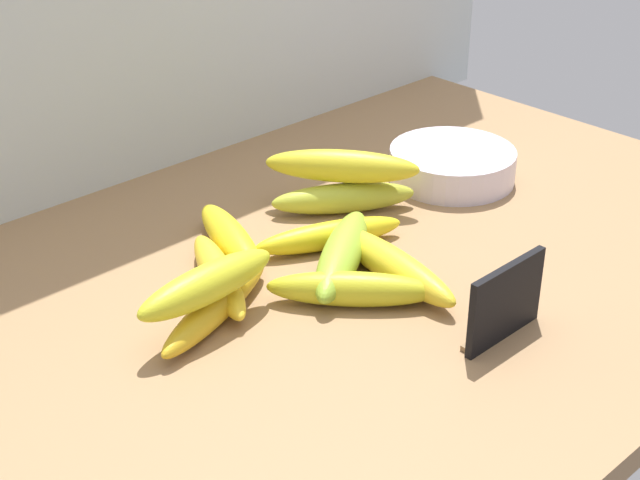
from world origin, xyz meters
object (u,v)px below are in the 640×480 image
banana_8 (207,284)px  banana_5 (219,275)px  chalkboard_sign (505,304)px  banana_2 (329,235)px  banana_0 (230,238)px  fruit_bowl (452,165)px  banana_3 (344,198)px  banana_6 (216,307)px  banana_1 (342,255)px  banana_4 (352,289)px  banana_9 (342,166)px  banana_7 (392,265)px

banana_8 → banana_5: bearing=44.2°
chalkboard_sign → banana_5: size_ratio=0.60×
banana_2 → banana_5: size_ratio=1.01×
banana_8 → banana_0: bearing=43.1°
fruit_bowl → banana_2: 25.45cm
banana_3 → banana_6: banana_3 is taller
chalkboard_sign → banana_6: bearing=130.4°
banana_1 → banana_3: size_ratio=1.09×
banana_3 → banana_5: (-23.12, -3.97, -0.18)cm
chalkboard_sign → banana_4: size_ratio=0.60×
banana_1 → banana_9: 16.35cm
banana_9 → banana_6: bearing=-161.1°
chalkboard_sign → fruit_bowl: (25.64, 27.70, -1.68)cm
banana_6 → banana_2: bearing=9.1°
banana_4 → banana_7: same height
banana_3 → banana_9: bearing=58.9°
banana_9 → banana_7: bearing=-117.3°
banana_4 → banana_8: (-13.81, 6.87, 3.37)cm
chalkboard_sign → banana_7: size_ratio=0.54×
banana_1 → banana_4: size_ratio=1.10×
banana_4 → banana_8: banana_8 is taller
banana_1 → banana_5: (-12.43, 6.54, -0.46)cm
banana_6 → banana_8: size_ratio=1.17×
banana_1 → banana_5: banana_1 is taller
fruit_bowl → banana_3: (-17.46, 3.20, -0.26)cm
banana_9 → banana_4: bearing=-132.0°
chalkboard_sign → banana_4: 16.27cm
banana_2 → banana_6: size_ratio=0.93×
banana_5 → banana_6: 6.13cm
chalkboard_sign → fruit_bowl: bearing=47.2°
chalkboard_sign → banana_8: bearing=133.4°
banana_6 → banana_7: (19.15, -6.96, 0.30)cm
chalkboard_sign → banana_3: size_ratio=0.60×
banana_8 → chalkboard_sign: bearing=-46.6°
banana_7 → banana_9: bearing=62.7°
banana_0 → banana_9: 18.05cm
banana_2 → banana_4: 12.67cm
banana_0 → banana_7: bearing=-61.8°
banana_0 → banana_6: banana_0 is taller
banana_0 → banana_4: size_ratio=0.95×
banana_0 → banana_9: bearing=-2.1°
banana_7 → banana_5: bearing=142.6°
banana_3 → banana_4: 21.90cm
banana_1 → banana_2: size_ratio=1.09×
banana_0 → banana_1: (6.41, -11.98, 0.24)cm
banana_3 → chalkboard_sign: bearing=-104.8°
banana_8 → banana_7: bearing=-17.0°
banana_7 → banana_2: bearing=89.5°
banana_2 → banana_7: banana_7 is taller
banana_6 → banana_9: 29.48cm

